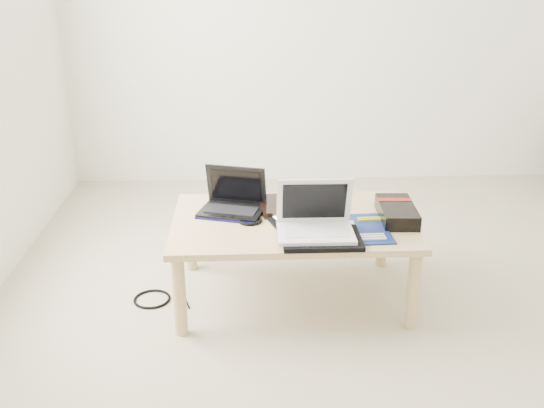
{
  "coord_description": "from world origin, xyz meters",
  "views": [
    {
      "loc": [
        -0.78,
        -2.27,
        1.49
      ],
      "look_at": [
        -0.65,
        0.28,
        0.48
      ],
      "focal_mm": 40.0,
      "sensor_mm": 36.0,
      "label": 1
    }
  ],
  "objects_px": {
    "netbook": "(233,203)",
    "white_laptop": "(315,222)",
    "coffee_table": "(292,229)",
    "gpu_box": "(397,212)"
  },
  "relations": [
    {
      "from": "netbook",
      "to": "white_laptop",
      "type": "distance_m",
      "value": 0.46
    },
    {
      "from": "coffee_table",
      "to": "white_laptop",
      "type": "distance_m",
      "value": 0.24
    },
    {
      "from": "coffee_table",
      "to": "white_laptop",
      "type": "relative_size",
      "value": 3.38
    },
    {
      "from": "netbook",
      "to": "gpu_box",
      "type": "relative_size",
      "value": 1.06
    },
    {
      "from": "coffee_table",
      "to": "netbook",
      "type": "distance_m",
      "value": 0.31
    },
    {
      "from": "white_laptop",
      "to": "gpu_box",
      "type": "xyz_separation_m",
      "value": [
        0.4,
        0.18,
        -0.03
      ]
    },
    {
      "from": "netbook",
      "to": "gpu_box",
      "type": "distance_m",
      "value": 0.76
    },
    {
      "from": "netbook",
      "to": "white_laptop",
      "type": "bearing_deg",
      "value": -40.0
    },
    {
      "from": "coffee_table",
      "to": "gpu_box",
      "type": "bearing_deg",
      "value": -1.62
    },
    {
      "from": "white_laptop",
      "to": "coffee_table",
      "type": "bearing_deg",
      "value": 113.39
    }
  ]
}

